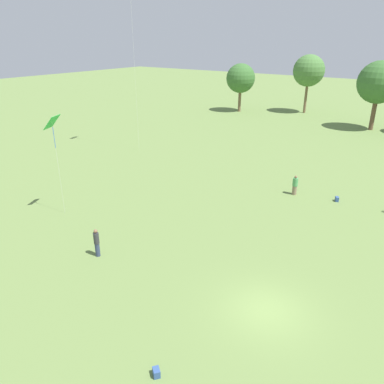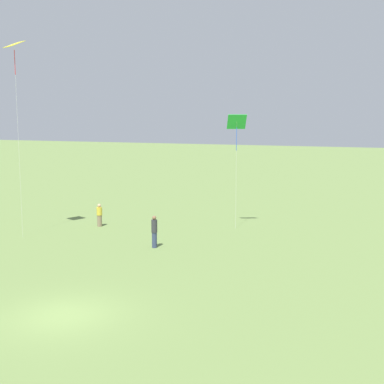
# 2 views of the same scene
# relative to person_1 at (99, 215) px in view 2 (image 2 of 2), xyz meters

# --- Properties ---
(ground_plane) EXTENTS (240.00, 240.00, 0.00)m
(ground_plane) POSITION_rel_person_1_xyz_m (15.01, 7.68, -0.79)
(ground_plane) COLOR olive
(person_1) EXTENTS (0.52, 0.52, 1.59)m
(person_1) POSITION_rel_person_1_xyz_m (0.00, 0.00, 0.00)
(person_1) COLOR #847056
(person_1) RESTS_ON ground_plane
(person_2) EXTENTS (0.39, 0.39, 1.89)m
(person_2) POSITION_rel_person_1_xyz_m (4.04, 6.21, 0.17)
(person_2) COLOR #333D5B
(person_2) RESTS_ON ground_plane
(kite_2) EXTENTS (1.27, 1.48, 7.72)m
(kite_2) POSITION_rel_person_1_xyz_m (-2.95, 8.97, 6.30)
(kite_2) COLOR green
(kite_2) RESTS_ON ground_plane
(kite_3) EXTENTS (1.35, 1.39, 12.16)m
(kite_3) POSITION_rel_person_1_xyz_m (4.55, -2.89, 10.76)
(kite_3) COLOR yellow
(kite_3) RESTS_ON ground_plane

